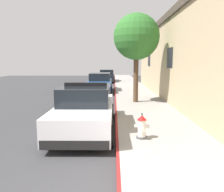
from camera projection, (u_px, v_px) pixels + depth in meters
ground_plane at (40, 105)px, 13.49m from camera, size 31.60×60.00×0.20m
sidewalk_pavement at (140, 102)px, 13.41m from camera, size 2.88×60.00×0.14m
curb_painted_edge at (116, 102)px, 13.42m from camera, size 0.08×60.00×0.14m
police_cruiser at (86, 109)px, 7.97m from camera, size 1.94×4.84×1.68m
parked_car_silver_ahead at (100, 83)px, 18.65m from camera, size 1.94×4.84×1.56m
parked_car_dark_far at (107, 76)px, 28.44m from camera, size 1.94×4.84×1.56m
fire_hydrant at (142, 127)px, 6.66m from camera, size 0.44×0.40×0.76m
street_tree at (136, 37)px, 12.54m from camera, size 2.57×2.57×4.97m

